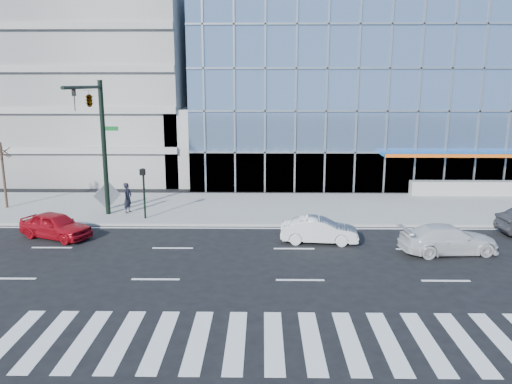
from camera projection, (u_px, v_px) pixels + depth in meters
ground at (294, 249)px, 24.52m from camera, size 160.00×160.00×0.00m
sidewalk at (287, 208)px, 32.31m from camera, size 120.00×8.00×0.15m
theatre_building at (424, 88)px, 48.12m from camera, size 42.00×26.00×15.00m
parking_garage at (72, 62)px, 48.04m from camera, size 24.00×24.00×20.00m
ramp_block at (210, 144)px, 41.54m from camera, size 6.00×8.00×6.00m
traffic_signal at (94, 116)px, 27.81m from camera, size 1.14×5.74×8.00m
ped_signal_post at (144, 185)px, 29.00m from camera, size 0.30×0.33×3.00m
street_tree_near at (1, 151)px, 31.27m from camera, size 1.10×1.10×4.23m
white_suv at (449, 239)px, 23.79m from camera, size 4.88×2.47×1.36m
white_sedan at (319, 230)px, 25.37m from camera, size 4.01×1.71×1.28m
red_sedan at (56, 225)px, 26.09m from camera, size 4.32×3.09×1.37m
pedestrian at (128, 198)px, 30.59m from camera, size 0.62×0.78×1.86m
tilted_panel at (107, 195)px, 31.38m from camera, size 1.39×1.28×1.83m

